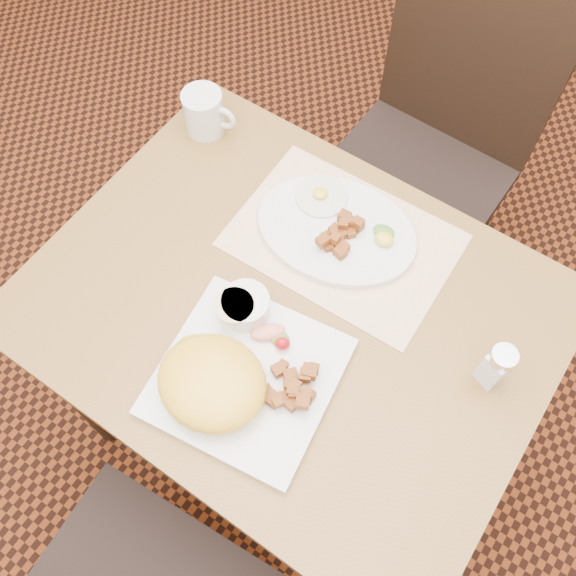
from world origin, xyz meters
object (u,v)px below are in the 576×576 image
(chair_far, at_px, (434,140))
(salt_shaker, at_px, (497,366))
(plate_square, at_px, (247,377))
(plate_oval, at_px, (336,230))
(table, at_px, (290,331))
(coffee_mug, at_px, (205,112))

(chair_far, distance_m, salt_shaker, 0.74)
(plate_square, relative_size, plate_oval, 0.92)
(plate_oval, bearing_deg, chair_far, 90.68)
(table, distance_m, salt_shaker, 0.39)
(chair_far, xyz_separation_m, plate_oval, (0.01, -0.49, 0.22))
(salt_shaker, bearing_deg, table, -167.56)
(table, height_order, plate_oval, plate_oval)
(plate_square, bearing_deg, salt_shaker, 34.72)
(plate_square, distance_m, salt_shaker, 0.40)
(table, distance_m, coffee_mug, 0.47)
(table, relative_size, coffee_mug, 8.02)
(table, distance_m, chair_far, 0.67)
(plate_square, bearing_deg, coffee_mug, 134.70)
(plate_square, bearing_deg, chair_far, 92.68)
(plate_oval, bearing_deg, salt_shaker, -14.98)
(table, height_order, coffee_mug, coffee_mug)
(plate_square, bearing_deg, table, 96.30)
(chair_far, xyz_separation_m, plate_square, (0.04, -0.81, 0.22))
(table, relative_size, salt_shaker, 9.00)
(plate_oval, relative_size, coffee_mug, 2.71)
(salt_shaker, xyz_separation_m, coffee_mug, (-0.72, 0.16, -0.01))
(table, height_order, chair_far, chair_far)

